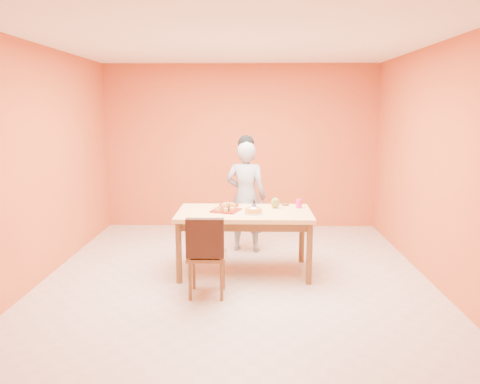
{
  "coord_description": "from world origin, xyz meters",
  "views": [
    {
      "loc": [
        0.16,
        -5.28,
        1.97
      ],
      "look_at": [
        0.04,
        0.3,
        0.98
      ],
      "focal_mm": 35.0,
      "sensor_mm": 36.0,
      "label": 1
    }
  ],
  "objects_px": {
    "red_dinner_plate": "(229,205)",
    "magenta_glass": "(299,204)",
    "person": "(246,197)",
    "pastry_platter": "(226,210)",
    "dining_table": "(244,219)",
    "sponge_cake": "(253,211)",
    "dining_chair": "(207,254)",
    "egg_ornament": "(275,203)",
    "checker_tin": "(285,204)"
  },
  "relations": [
    {
      "from": "red_dinner_plate",
      "to": "dining_chair",
      "type": "bearing_deg",
      "value": -100.04
    },
    {
      "from": "magenta_glass",
      "to": "checker_tin",
      "type": "height_order",
      "value": "magenta_glass"
    },
    {
      "from": "dining_table",
      "to": "pastry_platter",
      "type": "relative_size",
      "value": 5.32
    },
    {
      "from": "dining_chair",
      "to": "egg_ornament",
      "type": "relative_size",
      "value": 6.67
    },
    {
      "from": "checker_tin",
      "to": "dining_chair",
      "type": "bearing_deg",
      "value": -129.54
    },
    {
      "from": "person",
      "to": "pastry_platter",
      "type": "xyz_separation_m",
      "value": [
        -0.23,
        -0.88,
        -0.0
      ]
    },
    {
      "from": "person",
      "to": "pastry_platter",
      "type": "distance_m",
      "value": 0.91
    },
    {
      "from": "person",
      "to": "red_dinner_plate",
      "type": "relative_size",
      "value": 6.06
    },
    {
      "from": "dining_chair",
      "to": "person",
      "type": "height_order",
      "value": "person"
    },
    {
      "from": "pastry_platter",
      "to": "checker_tin",
      "type": "relative_size",
      "value": 3.39
    },
    {
      "from": "dining_chair",
      "to": "red_dinner_plate",
      "type": "height_order",
      "value": "dining_chair"
    },
    {
      "from": "dining_chair",
      "to": "pastry_platter",
      "type": "relative_size",
      "value": 2.94
    },
    {
      "from": "sponge_cake",
      "to": "red_dinner_plate",
      "type": "bearing_deg",
      "value": 125.94
    },
    {
      "from": "dining_table",
      "to": "sponge_cake",
      "type": "height_order",
      "value": "sponge_cake"
    },
    {
      "from": "red_dinner_plate",
      "to": "sponge_cake",
      "type": "xyz_separation_m",
      "value": [
        0.31,
        -0.43,
        0.03
      ]
    },
    {
      "from": "pastry_platter",
      "to": "red_dinner_plate",
      "type": "relative_size",
      "value": 1.18
    },
    {
      "from": "egg_ornament",
      "to": "sponge_cake",
      "type": "bearing_deg",
      "value": -129.55
    },
    {
      "from": "red_dinner_plate",
      "to": "pastry_platter",
      "type": "bearing_deg",
      "value": -93.8
    },
    {
      "from": "dining_table",
      "to": "person",
      "type": "distance_m",
      "value": 0.89
    },
    {
      "from": "dining_chair",
      "to": "sponge_cake",
      "type": "height_order",
      "value": "dining_chair"
    },
    {
      "from": "pastry_platter",
      "to": "sponge_cake",
      "type": "distance_m",
      "value": 0.35
    },
    {
      "from": "dining_table",
      "to": "dining_chair",
      "type": "relative_size",
      "value": 1.81
    },
    {
      "from": "red_dinner_plate",
      "to": "egg_ornament",
      "type": "relative_size",
      "value": 1.92
    },
    {
      "from": "red_dinner_plate",
      "to": "checker_tin",
      "type": "distance_m",
      "value": 0.72
    },
    {
      "from": "magenta_glass",
      "to": "pastry_platter",
      "type": "bearing_deg",
      "value": -166.9
    },
    {
      "from": "dining_chair",
      "to": "red_dinner_plate",
      "type": "distance_m",
      "value": 1.11
    },
    {
      "from": "dining_chair",
      "to": "egg_ornament",
      "type": "xyz_separation_m",
      "value": [
        0.77,
        0.93,
        0.37
      ]
    },
    {
      "from": "pastry_platter",
      "to": "checker_tin",
      "type": "xyz_separation_m",
      "value": [
        0.74,
        0.35,
        0.0
      ]
    },
    {
      "from": "dining_chair",
      "to": "checker_tin",
      "type": "xyz_separation_m",
      "value": [
        0.9,
        1.09,
        0.31
      ]
    },
    {
      "from": "dining_table",
      "to": "magenta_glass",
      "type": "xyz_separation_m",
      "value": [
        0.67,
        0.21,
        0.15
      ]
    },
    {
      "from": "dining_table",
      "to": "magenta_glass",
      "type": "bearing_deg",
      "value": 17.38
    },
    {
      "from": "dining_table",
      "to": "checker_tin",
      "type": "xyz_separation_m",
      "value": [
        0.52,
        0.35,
        0.11
      ]
    },
    {
      "from": "sponge_cake",
      "to": "checker_tin",
      "type": "bearing_deg",
      "value": 48.96
    },
    {
      "from": "dining_table",
      "to": "sponge_cake",
      "type": "bearing_deg",
      "value": -48.17
    },
    {
      "from": "pastry_platter",
      "to": "magenta_glass",
      "type": "height_order",
      "value": "magenta_glass"
    },
    {
      "from": "pastry_platter",
      "to": "egg_ornament",
      "type": "distance_m",
      "value": 0.63
    },
    {
      "from": "red_dinner_plate",
      "to": "magenta_glass",
      "type": "distance_m",
      "value": 0.88
    },
    {
      "from": "dining_table",
      "to": "person",
      "type": "height_order",
      "value": "person"
    },
    {
      "from": "person",
      "to": "magenta_glass",
      "type": "height_order",
      "value": "person"
    },
    {
      "from": "dining_table",
      "to": "person",
      "type": "bearing_deg",
      "value": 89.35
    },
    {
      "from": "red_dinner_plate",
      "to": "magenta_glass",
      "type": "xyz_separation_m",
      "value": [
        0.87,
        -0.1,
        0.05
      ]
    },
    {
      "from": "person",
      "to": "red_dinner_plate",
      "type": "distance_m",
      "value": 0.62
    },
    {
      "from": "dining_chair",
      "to": "red_dinner_plate",
      "type": "relative_size",
      "value": 3.48
    },
    {
      "from": "sponge_cake",
      "to": "checker_tin",
      "type": "xyz_separation_m",
      "value": [
        0.41,
        0.47,
        -0.02
      ]
    },
    {
      "from": "magenta_glass",
      "to": "red_dinner_plate",
      "type": "bearing_deg",
      "value": 173.78
    },
    {
      "from": "sponge_cake",
      "to": "magenta_glass",
      "type": "distance_m",
      "value": 0.66
    },
    {
      "from": "pastry_platter",
      "to": "dining_table",
      "type": "bearing_deg",
      "value": -0.64
    },
    {
      "from": "checker_tin",
      "to": "sponge_cake",
      "type": "bearing_deg",
      "value": -131.04
    },
    {
      "from": "person",
      "to": "sponge_cake",
      "type": "relative_size",
      "value": 7.64
    },
    {
      "from": "person",
      "to": "sponge_cake",
      "type": "height_order",
      "value": "person"
    }
  ]
}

